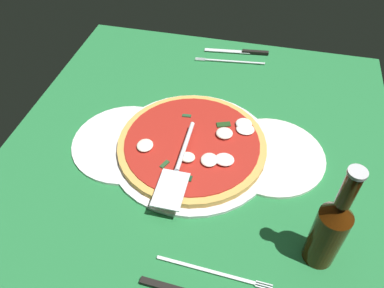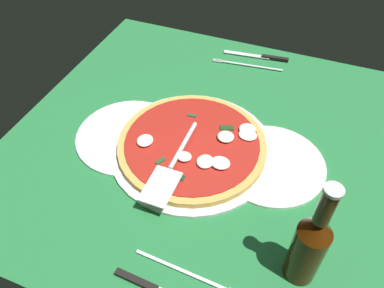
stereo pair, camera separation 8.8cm
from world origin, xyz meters
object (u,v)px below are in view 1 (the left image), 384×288
Objects in this scene: dinner_plate_left at (272,156)px; beer_bottle at (330,229)px; dinner_plate_right at (126,143)px; place_setting_near at (236,57)px; place_setting_far at (200,284)px; pizza_server at (178,168)px; pizza at (193,144)px.

beer_bottle is at bearing 114.37° from dinner_plate_left.
dinner_plate_left is 0.95× the size of dinner_plate_right.
place_setting_far is at bearing 87.32° from place_setting_near.
place_setting_near is 71.56cm from place_setting_far.
pizza_server is 0.98× the size of beer_bottle.
beer_bottle reaches higher than dinner_plate_left.
place_setting_near is (-5.02, -49.76, -4.04)cm from pizza_server.
place_setting_far is (-4.61, 71.41, 0.00)cm from place_setting_near.
pizza_server is at bearing 31.45° from dinner_plate_left.
pizza is 1.42× the size of pizza_server.
dinner_plate_right is at bearing 6.07° from pizza.
place_setting_near is at bearing -95.63° from pizza.
beer_bottle is at bearing 105.54° from place_setting_near.
beer_bottle reaches higher than pizza.
dinner_plate_left is at bearing 104.02° from place_setting_near.
dinner_plate_left is 40.58cm from place_setting_near.
dinner_plate_left is 0.98× the size of beer_bottle.
beer_bottle is (-44.39, 19.26, 9.01)cm from dinner_plate_right.
dinner_plate_left is 34.71cm from place_setting_far.
dinner_plate_right is (33.97, 3.75, 0.00)cm from dinner_plate_left.
place_setting_near is (-3.96, -40.10, -1.65)cm from pizza.
dinner_plate_right is 1.03× the size of beer_bottle.
beer_bottle reaches higher than pizza_server.
pizza_server is (-14.80, 7.98, 3.90)cm from dinner_plate_right.
pizza_server is 1.06× the size of place_setting_far.
pizza reaches higher than place_setting_near.
pizza_server is 24.04cm from place_setting_far.
pizza_server is at bearing 77.86° from place_setting_near.
place_setting_near is 0.88× the size of beer_bottle.
place_setting_near is at bearing -69.61° from dinner_plate_left.
place_setting_far reaches higher than dinner_plate_left.
dinner_plate_left is 22.80cm from pizza_server.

